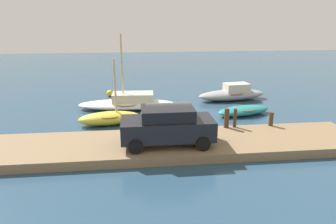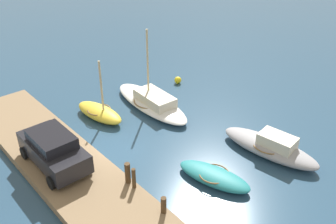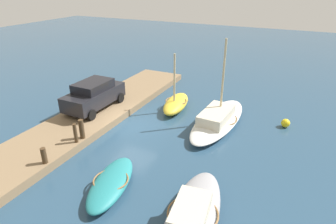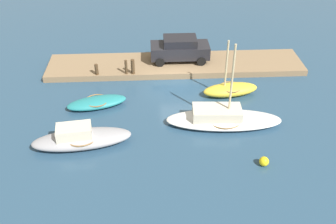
{
  "view_description": "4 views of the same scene",
  "coord_description": "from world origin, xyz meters",
  "views": [
    {
      "loc": [
        -1.8,
        -16.02,
        6.06
      ],
      "look_at": [
        0.2,
        1.59,
        0.61
      ],
      "focal_mm": 32.61,
      "sensor_mm": 36.0,
      "label": 1
    },
    {
      "loc": [
        14.27,
        -8.36,
        11.89
      ],
      "look_at": [
        -0.35,
        4.44,
        0.59
      ],
      "focal_mm": 40.02,
      "sensor_mm": 36.0,
      "label": 2
    },
    {
      "loc": [
        12.93,
        8.79,
        8.04
      ],
      "look_at": [
        -0.91,
        2.05,
        0.88
      ],
      "focal_mm": 30.82,
      "sensor_mm": 36.0,
      "label": 3
    },
    {
      "loc": [
        1.93,
        23.38,
        13.68
      ],
      "look_at": [
        0.91,
        4.16,
        0.59
      ],
      "focal_mm": 42.24,
      "sensor_mm": 36.0,
      "label": 4
    }
  ],
  "objects": [
    {
      "name": "dock_platform",
      "position": [
        0.0,
        -2.52,
        0.22
      ],
      "size": [
        18.56,
        3.58,
        0.43
      ],
      "primitive_type": "cube",
      "color": "#846B4C",
      "rests_on": "ground_plane"
    },
    {
      "name": "rowboat_teal",
      "position": [
        5.28,
        2.43,
        0.29
      ],
      "size": [
        3.95,
        2.29,
        0.57
      ],
      "rotation": [
        0.0,
        0.0,
        0.25
      ],
      "color": "teal",
      "rests_on": "ground_plane"
    },
    {
      "name": "mooring_post_mid_east",
      "position": [
        5.57,
        -0.98,
        0.82
      ],
      "size": [
        0.24,
        0.24,
        0.77
      ],
      "primitive_type": "cylinder",
      "color": "#47331E",
      "rests_on": "dock_platform"
    },
    {
      "name": "ground_plane",
      "position": [
        0.0,
        0.0,
        0.0
      ],
      "size": [
        84.0,
        84.0,
        0.0
      ],
      "primitive_type": "plane",
      "color": "navy"
    },
    {
      "name": "mooring_post_west",
      "position": [
        3.07,
        -0.98,
        0.96
      ],
      "size": [
        0.26,
        0.26,
        1.05
      ],
      "primitive_type": "cylinder",
      "color": "#47331E",
      "rests_on": "dock_platform"
    },
    {
      "name": "rowboat_yellow",
      "position": [
        -3.32,
        1.48,
        0.41
      ],
      "size": [
        3.79,
        1.86,
        3.88
      ],
      "rotation": [
        0.0,
        0.0,
        0.14
      ],
      "color": "gold",
      "rests_on": "ground_plane"
    },
    {
      "name": "mooring_post_mid_west",
      "position": [
        3.53,
        -0.98,
        0.95
      ],
      "size": [
        0.19,
        0.19,
        1.03
      ],
      "primitive_type": "cylinder",
      "color": "#47331E",
      "rests_on": "dock_platform"
    },
    {
      "name": "motorboat_grey",
      "position": [
        5.76,
        6.25,
        0.48
      ],
      "size": [
        5.56,
        2.44,
        1.28
      ],
      "rotation": [
        0.0,
        0.0,
        0.13
      ],
      "color": "#939399",
      "rests_on": "ground_plane"
    },
    {
      "name": "parked_car",
      "position": [
        -0.33,
        -2.88,
        1.35
      ],
      "size": [
        4.24,
        2.07,
        1.78
      ],
      "rotation": [
        0.0,
        0.0,
        0.0
      ],
      "color": "black",
      "rests_on": "dock_platform"
    },
    {
      "name": "sailboat_white",
      "position": [
        -2.25,
        4.73,
        0.43
      ],
      "size": [
        6.86,
        2.51,
        5.11
      ],
      "rotation": [
        0.0,
        0.0,
        -0.06
      ],
      "color": "white",
      "rests_on": "ground_plane"
    },
    {
      "name": "marker_buoy",
      "position": [
        -3.78,
        8.41,
        0.25
      ],
      "size": [
        0.51,
        0.51,
        0.51
      ],
      "primitive_type": "sphere",
      "color": "yellow",
      "rests_on": "ground_plane"
    }
  ]
}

